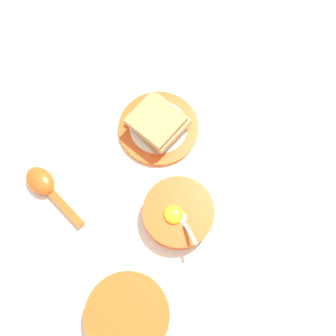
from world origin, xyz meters
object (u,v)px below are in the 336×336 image
soup_spoon (45,185)px  toast_plate (159,128)px  toast_sandwich (157,122)px  congee_bowl (128,315)px  egg_bowl (178,213)px

soup_spoon → toast_plate: bearing=125.6°
toast_plate → toast_sandwich: (0.00, -0.00, 0.03)m
toast_plate → toast_sandwich: toast_sandwich is taller
toast_sandwich → congee_bowl: 0.42m
egg_bowl → toast_plate: 0.21m
toast_plate → egg_bowl: bearing=17.9°
toast_sandwich → soup_spoon: size_ratio=0.96×
egg_bowl → congee_bowl: (0.22, -0.08, -0.00)m
toast_sandwich → soup_spoon: 0.29m
egg_bowl → toast_plate: (-0.20, -0.07, -0.02)m
egg_bowl → congee_bowl: size_ratio=0.91×
toast_plate → congee_bowl: 0.42m
egg_bowl → toast_sandwich: bearing=-161.5°
toast_plate → congee_bowl: size_ratio=1.12×
toast_plate → congee_bowl: congee_bowl is taller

